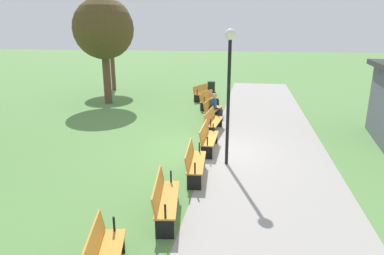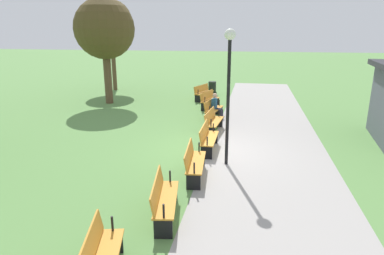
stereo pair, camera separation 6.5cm
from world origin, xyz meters
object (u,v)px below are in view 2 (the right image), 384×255
tree_0 (105,29)px  trash_bin (212,88)px  bench_1 (209,99)px  bench_6 (163,198)px  bench_4 (208,137)px  person_seated (216,105)px  bench_3 (213,121)px  bench_5 (194,161)px  bench_0 (203,92)px  tree_1 (111,22)px  bench_2 (213,109)px  lamp_post (229,73)px

tree_0 → trash_bin: size_ratio=6.92×
bench_1 → bench_6: size_ratio=1.00×
bench_4 → person_seated: person_seated is taller
bench_3 → bench_5: bearing=4.8°
bench_6 → tree_0: (-11.30, -6.29, 3.61)m
bench_0 → bench_6: 13.22m
bench_3 → tree_1: size_ratio=0.29×
bench_3 → tree_1: (-8.96, -8.05, 4.13)m
bench_1 → bench_5: bearing=19.3°
bench_4 → bench_5: (2.22, -0.09, 0.00)m
bench_2 → bench_3: 2.23m
bench_1 → bench_3: size_ratio=1.02×
bench_1 → trash_bin: 4.15m
tree_0 → trash_bin: 7.64m
bench_3 → bench_5: size_ratio=1.00×
bench_1 → bench_2: (2.18, 0.46, 0.00)m
bench_3 → person_seated: 2.28m
bench_0 → lamp_post: bearing=32.1°
bench_2 → tree_0: 7.65m
person_seated → lamp_post: bearing=19.4°
bench_5 → bench_2: bearing=177.6°
bench_5 → tree_1: tree_1 is taller
tree_0 → tree_1: tree_1 is taller
tree_0 → bench_1: bearing=87.5°
tree_0 → bench_3: bearing=54.8°
bench_4 → tree_1: (-11.18, -8.15, 4.13)m
tree_1 → lamp_post: tree_1 is taller
bench_6 → tree_1: 17.93m
bench_2 → bench_5: 6.66m
bench_0 → bench_1: 2.23m
bench_2 → bench_5: same height
bench_3 → trash_bin: size_ratio=2.11×
tree_1 → lamp_post: (12.29, 8.88, -1.79)m
bench_3 → tree_0: 8.82m
bench_4 → trash_bin: size_ratio=2.07×
bench_2 → bench_6: same height
tree_0 → tree_1: 4.59m
bench_6 → tree_1: (-15.62, -7.77, 4.13)m
bench_0 → trash_bin: size_ratio=2.14×
bench_0 → bench_3: bearing=31.4°
bench_4 → person_seated: 4.50m
bench_3 → bench_6: bearing=2.4°
bench_0 → bench_3: size_ratio=1.01×
bench_3 → tree_0: size_ratio=0.31×
bench_4 → bench_5: 2.23m
bench_6 → person_seated: size_ratio=1.48×
bench_6 → lamp_post: lamp_post is taller
bench_0 → tree_1: bearing=-90.8°
tree_0 → lamp_post: size_ratio=1.42×
trash_bin → bench_1: bearing=4.9°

